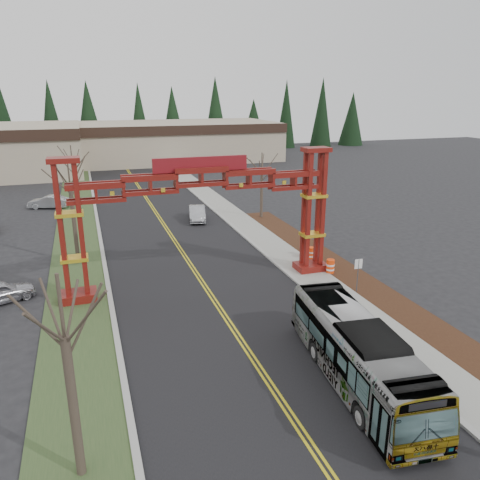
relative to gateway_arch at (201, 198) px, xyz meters
name	(u,v)px	position (x,y,z in m)	size (l,w,h in m)	color
road	(182,252)	(0.00, 7.00, -5.97)	(12.00, 110.00, 0.02)	black
lane_line_left	(181,252)	(-0.12, 7.00, -5.96)	(0.12, 100.00, 0.01)	gold
lane_line_right	(184,252)	(0.12, 7.00, -5.96)	(0.12, 100.00, 0.01)	gold
curb_right	(253,244)	(6.15, 7.00, -5.91)	(0.30, 110.00, 0.15)	#A7A7A2
sidewalk_right	(269,243)	(7.60, 7.00, -5.91)	(2.60, 110.00, 0.14)	gray
landscape_strip	(406,313)	(10.20, -8.00, -5.92)	(2.60, 50.00, 0.12)	black
grass_median	(79,263)	(-8.00, 7.00, -5.94)	(4.00, 110.00, 0.08)	#314A25
curb_left	(104,260)	(-6.15, 7.00, -5.91)	(0.30, 110.00, 0.15)	#A7A7A2
gateway_arch	(201,198)	(0.00, 0.00, 0.00)	(18.20, 1.60, 8.90)	#5E120C
retail_building_east	(174,141)	(10.00, 61.95, -2.47)	(38.00, 20.30, 7.00)	#B7A58B
conifer_treeline	(116,122)	(0.25, 74.00, 0.50)	(116.10, 5.60, 13.00)	black
transit_bus	(357,353)	(3.70, -12.96, -4.50)	(2.49, 10.66, 2.97)	#A7A9AF
silver_sedan	(197,213)	(3.51, 16.38, -5.25)	(1.55, 4.45, 1.47)	#A5A8AD
parked_car_near_a	(0,292)	(-12.57, 1.28, -5.30)	(1.62, 4.02, 1.37)	#A9A9B1
parked_car_far_a	(49,202)	(-11.00, 26.75, -5.26)	(1.53, 4.39, 1.45)	#AFB4B7
bare_tree_median_near	(65,338)	(-8.00, -14.64, -0.76)	(3.17, 3.17, 7.34)	#382D26
bare_tree_median_mid	(70,187)	(-8.00, 7.08, -0.12)	(3.03, 3.03, 7.91)	#382D26
bare_tree_median_far	(72,165)	(-8.00, 22.68, -0.70)	(2.96, 2.96, 7.27)	#382D26
bare_tree_right_far	(262,172)	(10.00, 15.20, -1.22)	(2.91, 2.91, 6.71)	#382D26
street_sign	(358,269)	(9.06, -4.45, -4.32)	(0.53, 0.06, 2.32)	#3F3F44
barrel_south	(330,267)	(9.04, -1.00, -5.43)	(0.59, 0.59, 1.10)	#FD410E
barrel_mid	(311,254)	(9.06, 2.04, -5.45)	(0.57, 0.57, 1.06)	#FD410E
barrel_north	(305,251)	(8.94, 2.84, -5.49)	(0.53, 0.53, 0.99)	#FD410E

